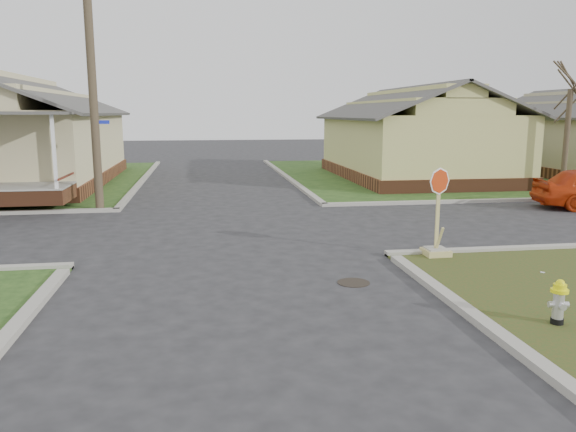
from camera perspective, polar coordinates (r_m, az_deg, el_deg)
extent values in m
plane|color=#272629|center=(11.33, -4.88, -6.54)|extent=(120.00, 120.00, 0.00)
cylinder|color=black|center=(11.21, 6.67, -6.73)|extent=(0.64, 0.64, 0.01)
cube|color=brown|center=(29.49, -27.11, 3.44)|extent=(9.70, 13.20, 0.60)
cube|color=brown|center=(29.49, 12.63, 4.33)|extent=(7.20, 11.20, 0.60)
cube|color=#C7C876|center=(29.37, 12.76, 7.43)|extent=(7.00, 11.00, 2.60)
cylinder|color=#413425|center=(20.07, -19.30, 13.28)|extent=(0.28, 0.28, 9.00)
cylinder|color=#413425|center=(25.67, 26.41, 6.78)|extent=(0.22, 0.22, 4.20)
cylinder|color=black|center=(9.87, 25.65, -9.58)|extent=(0.20, 0.20, 0.09)
cylinder|color=silver|center=(9.80, 25.76, -8.20)|extent=(0.17, 0.17, 0.41)
sphere|color=silver|center=(9.74, 25.86, -7.05)|extent=(0.17, 0.17, 0.17)
cylinder|color=#F9F90D|center=(9.73, 25.88, -6.85)|extent=(0.27, 0.27, 0.05)
cylinder|color=#F9F90D|center=(9.71, 25.91, -6.49)|extent=(0.20, 0.20, 0.09)
sphere|color=#F9F90D|center=(9.69, 25.93, -6.19)|extent=(0.13, 0.13, 0.13)
cube|color=tan|center=(13.49, 14.78, -3.57)|extent=(0.56, 0.56, 0.14)
cube|color=#A29F94|center=(13.47, 14.79, -3.21)|extent=(0.46, 0.46, 0.04)
cube|color=tan|center=(13.29, 14.97, 0.53)|extent=(0.08, 0.04, 1.91)
cylinder|color=#B82F0C|center=(13.16, 15.18, 3.43)|extent=(0.51, 0.22, 0.55)
cylinder|color=white|center=(13.18, 15.15, 3.44)|extent=(0.58, 0.25, 0.62)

